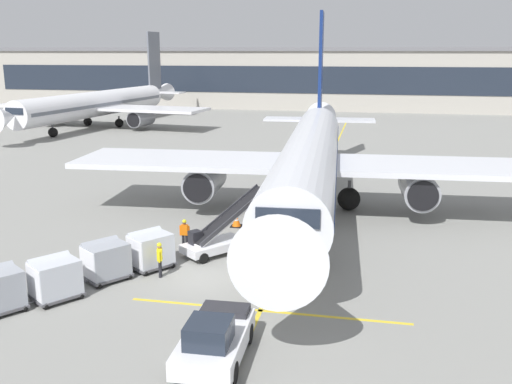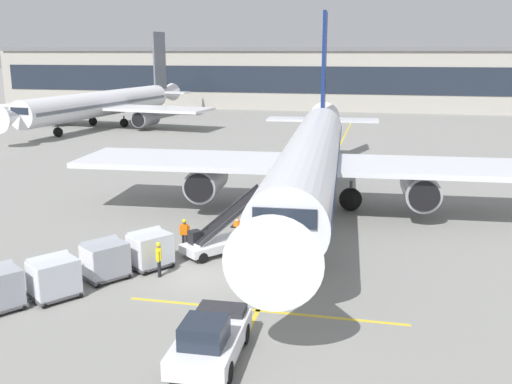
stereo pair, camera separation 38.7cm
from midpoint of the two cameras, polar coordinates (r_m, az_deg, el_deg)
name	(u,v)px [view 1 (the left image)]	position (r m, az deg, el deg)	size (l,w,h in m)	color
ground_plane	(205,279)	(28.06, -5.47, -8.56)	(600.00, 600.00, 0.00)	gray
parked_airplane	(310,157)	(38.48, 5.07, 3.43)	(31.90, 41.15, 14.09)	silver
belt_loader	(217,237)	(31.06, -4.21, -4.51)	(4.24, 4.78, 3.34)	silver
baggage_cart_lead	(150,249)	(29.45, -10.80, -5.57)	(2.47, 2.68, 1.91)	#515156
baggage_cart_second	(106,260)	(28.47, -15.05, -6.50)	(2.47, 2.68, 1.91)	#515156
baggage_cart_third	(55,278)	(26.99, -19.70, -7.99)	(2.47, 2.68, 1.91)	#515156
pushback_tug	(214,339)	(20.88, -4.70, -14.31)	(2.23, 4.46, 1.83)	silver
ground_crew_by_loader	(160,257)	(28.25, -9.90, -6.39)	(0.34, 0.55, 1.74)	black
ground_crew_by_carts	(142,251)	(29.20, -11.55, -5.79)	(0.33, 0.55, 1.74)	black
ground_crew_marshaller	(185,232)	(31.79, -7.42, -3.99)	(0.57, 0.28, 1.74)	black
safety_cone_engine_keepout	(236,221)	(35.84, -2.26, -2.86)	(0.69, 0.69, 0.78)	black
apron_guidance_line_lead_in	(304,214)	(38.65, 4.50, -2.23)	(0.20, 110.00, 0.01)	yellow
apron_guidance_line_stop_bar	(266,311)	(24.72, 0.59, -11.70)	(12.00, 0.20, 0.01)	yellow
terminal_building	(320,78)	(112.20, 6.24, 11.14)	(128.75, 14.50, 11.30)	#A8A399
distant_airplane	(99,104)	(85.66, -15.42, 8.39)	(32.39, 41.25, 13.68)	white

